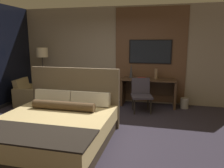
% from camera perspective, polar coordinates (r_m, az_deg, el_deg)
% --- Properties ---
extents(ground_plane, '(16.00, 16.00, 0.00)m').
position_cam_1_polar(ground_plane, '(4.45, -5.40, -13.02)').
color(ground_plane, '#28232D').
extents(wall_back_tv_panel, '(7.20, 0.09, 2.80)m').
position_cam_1_polar(wall_back_tv_panel, '(6.55, 2.70, 7.54)').
color(wall_back_tv_panel, gray).
rests_on(wall_back_tv_panel, ground_plane).
extents(bed, '(1.97, 2.11, 1.26)m').
position_cam_1_polar(bed, '(4.11, -14.78, -10.72)').
color(bed, '#33281E').
rests_on(bed, ground_plane).
extents(desk, '(1.51, 0.57, 0.78)m').
position_cam_1_polar(desk, '(6.26, 9.47, -0.98)').
color(desk, '#422D1E').
rests_on(desk, ground_plane).
extents(tv, '(1.20, 0.04, 0.67)m').
position_cam_1_polar(tv, '(6.37, 9.93, 8.32)').
color(tv, black).
extents(desk_chair, '(0.62, 0.62, 0.86)m').
position_cam_1_polar(desk_chair, '(5.74, 7.63, -2.14)').
color(desk_chair, '#38333D').
rests_on(desk_chair, ground_plane).
extents(armchair_by_window, '(0.91, 0.92, 0.77)m').
position_cam_1_polar(armchair_by_window, '(6.71, -20.18, -2.95)').
color(armchair_by_window, olive).
rests_on(armchair_by_window, ground_plane).
extents(floor_lamp, '(0.34, 0.34, 1.62)m').
position_cam_1_polar(floor_lamp, '(6.93, -17.75, 6.84)').
color(floor_lamp, '#282623').
rests_on(floor_lamp, ground_plane).
extents(vase_tall, '(0.10, 0.10, 0.42)m').
position_cam_1_polar(vase_tall, '(6.24, 5.02, 3.48)').
color(vase_tall, '#333338').
rests_on(vase_tall, desk).
extents(vase_short, '(0.09, 0.09, 0.28)m').
position_cam_1_polar(vase_short, '(6.23, 11.42, 2.65)').
color(vase_short, '#846647').
rests_on(vase_short, desk).
extents(book, '(0.24, 0.19, 0.03)m').
position_cam_1_polar(book, '(6.21, 7.75, 1.57)').
color(book, maroon).
rests_on(book, desk).
extents(waste_bin, '(0.22, 0.22, 0.28)m').
position_cam_1_polar(waste_bin, '(6.32, 18.39, -4.78)').
color(waste_bin, gray).
rests_on(waste_bin, ground_plane).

